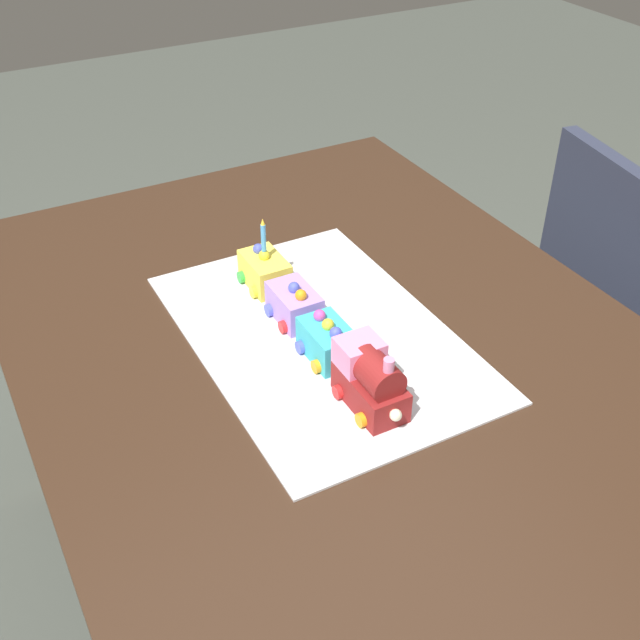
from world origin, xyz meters
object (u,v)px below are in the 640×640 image
object	(u,v)px
chair	(628,310)
cake_car_hopper_lemon	(265,271)
birthday_candle	(263,235)
cake_car_gondola_turquoise	(328,341)
cake_locomotive	(370,379)
cake_car_flatbed_lavender	(295,304)
dining_table	(336,392)

from	to	relation	value
chair	cake_car_hopper_lemon	distance (m)	0.92
chair	birthday_candle	bearing A→B (deg)	92.00
cake_car_gondola_turquoise	cake_car_hopper_lemon	bearing A→B (deg)	0.00
chair	cake_locomotive	xyz separation A→B (m)	(-0.24, 0.87, 0.32)
cake_car_flatbed_lavender	cake_car_hopper_lemon	xyz separation A→B (m)	(0.12, 0.00, 0.00)
dining_table	chair	xyz separation A→B (m)	(0.09, -0.83, -0.16)
chair	birthday_candle	distance (m)	0.95
cake_locomotive	cake_car_flatbed_lavender	distance (m)	0.25
dining_table	birthday_candle	bearing A→B (deg)	8.63
chair	cake_car_flatbed_lavender	size ratio (longest dim) A/B	8.60
cake_car_gondola_turquoise	birthday_candle	distance (m)	0.25
cake_car_flatbed_lavender	chair	bearing A→B (deg)	-90.16
dining_table	cake_car_hopper_lemon	xyz separation A→B (m)	(0.21, 0.03, 0.14)
cake_car_flatbed_lavender	cake_car_gondola_turquoise	bearing A→B (deg)	180.00
cake_car_gondola_turquoise	chair	bearing A→B (deg)	-82.42
chair	cake_car_hopper_lemon	size ratio (longest dim) A/B	8.60
cake_locomotive	cake_car_hopper_lemon	bearing A→B (deg)	0.00
cake_car_hopper_lemon	birthday_candle	bearing A→B (deg)	-180.00
dining_table	birthday_candle	xyz separation A→B (m)	(0.21, 0.03, 0.21)
cake_car_flatbed_lavender	birthday_candle	world-z (taller)	birthday_candle
chair	cake_locomotive	bearing A→B (deg)	115.66
cake_car_gondola_turquoise	birthday_candle	size ratio (longest dim) A/B	1.56
chair	cake_locomotive	world-z (taller)	same
cake_car_hopper_lemon	birthday_candle	xyz separation A→B (m)	(-0.00, -0.00, 0.07)
dining_table	cake_car_gondola_turquoise	size ratio (longest dim) A/B	14.00
cake_car_hopper_lemon	dining_table	bearing A→B (deg)	-171.41
cake_car_gondola_turquoise	birthday_candle	world-z (taller)	birthday_candle
dining_table	birthday_candle	size ratio (longest dim) A/B	21.78
cake_car_hopper_lemon	chair	bearing A→B (deg)	-97.99
chair	birthday_candle	size ratio (longest dim) A/B	13.38
dining_table	cake_car_flatbed_lavender	world-z (taller)	cake_car_flatbed_lavender
cake_locomotive	birthday_candle	world-z (taller)	birthday_candle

